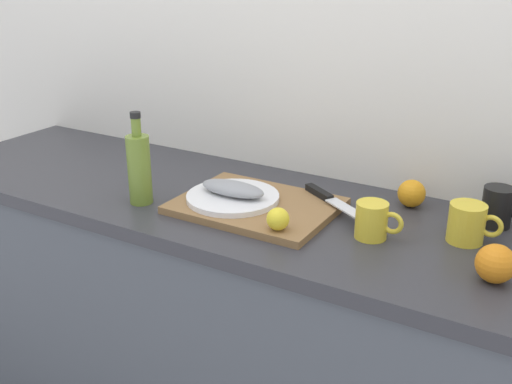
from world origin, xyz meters
The scene contains 13 objects.
back_wall centered at (0.00, 0.33, 1.25)m, with size 3.20×0.05×2.50m, color white.
kitchen_counter centered at (0.00, 0.00, 0.45)m, with size 2.00×0.60×0.90m.
cutting_board centered at (0.13, -0.03, 0.91)m, with size 0.42×0.32×0.02m, color olive.
white_plate centered at (0.07, -0.04, 0.93)m, with size 0.25×0.25×0.01m, color white.
fish_fillet centered at (0.07, -0.04, 0.95)m, with size 0.19×0.08×0.04m, color gray.
chef_knife centered at (0.31, 0.08, 0.93)m, with size 0.26×0.18×0.02m.
lemon_0 centered at (0.27, -0.15, 0.95)m, with size 0.06×0.06×0.06m, color yellow.
olive_oil_bottle centered at (-0.17, -0.15, 1.00)m, with size 0.06×0.06×0.26m.
coffee_mug_0 centered at (0.47, -0.04, 0.95)m, with size 0.12×0.08×0.09m.
coffee_mug_1 centered at (0.67, 0.06, 0.95)m, with size 0.13×0.09×0.10m.
coffee_mug_2 centered at (0.71, 0.19, 0.95)m, with size 0.12×0.08×0.10m.
orange_0 centered at (0.49, 0.21, 0.94)m, with size 0.08×0.08×0.08m, color orange.
orange_1 centered at (0.76, -0.11, 0.94)m, with size 0.08×0.08×0.08m, color orange.
Camera 1 is at (0.89, -1.32, 1.54)m, focal length 42.15 mm.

